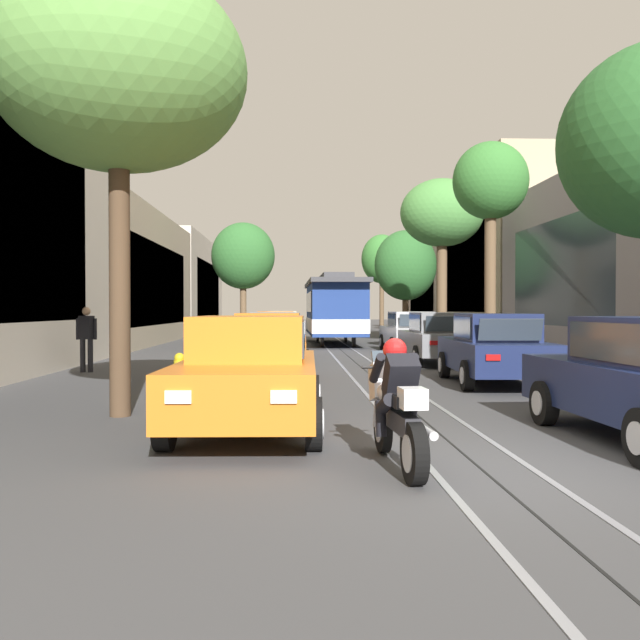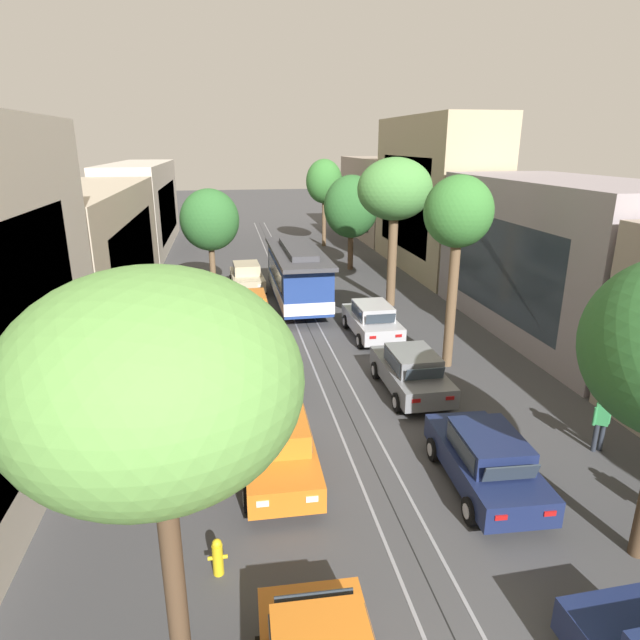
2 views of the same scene
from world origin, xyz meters
name	(u,v)px [view 2 (image 2 of 2)]	position (x,y,z in m)	size (l,w,h in m)	color
ground_plane	(305,321)	(0.00, 22.09, 0.00)	(160.00, 160.00, 0.00)	#424244
trolley_track_rails	(296,301)	(0.00, 25.62, 0.00)	(1.14, 63.24, 0.01)	gray
building_facade_left	(61,252)	(-10.81, 21.83, 3.87)	(5.67, 54.94, 9.13)	beige
building_facade_right	(468,222)	(10.77, 27.68, 3.88)	(5.94, 54.94, 10.09)	gray
parked_car_orange_second_left	(279,448)	(-2.55, 9.22, 0.80)	(2.05, 4.38, 1.58)	orange
parked_car_grey_mid_left	(262,363)	(-2.62, 15.03, 0.80)	(2.01, 4.36, 1.58)	slate
parked_car_orange_fourth_left	(250,310)	(-2.70, 21.76, 0.80)	(2.01, 4.36, 1.58)	orange
parked_car_beige_fifth_left	(247,277)	(-2.55, 28.66, 0.80)	(2.12, 4.41, 1.58)	#C1B28E
parked_car_navy_second_right	(486,459)	(2.53, 7.78, 0.80)	(2.14, 4.42, 1.58)	#19234C
parked_car_grey_mid_right	(411,371)	(2.49, 13.43, 0.80)	(2.01, 4.36, 1.58)	slate
parked_car_silver_fourth_right	(372,320)	(2.65, 19.29, 0.80)	(2.04, 4.38, 1.58)	#B7B7BC
street_tree_kerb_left_near	(154,385)	(-4.68, 3.57, 5.36)	(4.00, 4.06, 6.94)	#4C3826
street_tree_kerb_left_second	(210,221)	(-4.49, 27.27, 4.36)	(3.22, 2.61, 6.08)	brown
street_tree_kerb_right_second	(458,216)	(4.73, 15.53, 5.87)	(2.56, 2.31, 7.34)	brown
street_tree_kerb_right_mid	(395,191)	(4.96, 24.01, 6.06)	(3.87, 3.27, 7.74)	brown
street_tree_kerb_right_fourth	(351,207)	(4.77, 32.99, 4.28)	(3.72, 3.16, 6.40)	brown
street_tree_kerb_right_far	(324,182)	(4.56, 42.18, 5.32)	(2.99, 2.90, 7.16)	brown
cable_car_trolley	(298,276)	(0.00, 24.67, 1.66)	(2.65, 9.15, 3.28)	navy
pedestrian_on_left_pavement	(97,424)	(-7.46, 11.04, 0.98)	(0.55, 0.34, 1.73)	black
pedestrian_crossing_far	(601,421)	(6.52, 8.85, 0.95)	(0.55, 0.39, 1.68)	#282D38
fire_hydrant	(218,557)	(-4.15, 5.93, 0.42)	(0.40, 0.22, 0.84)	gold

